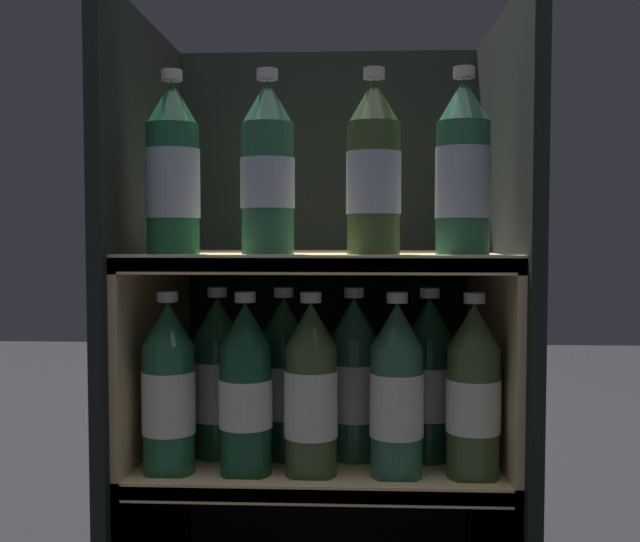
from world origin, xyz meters
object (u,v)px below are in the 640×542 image
Objects in this scene: bottle_lower_back_3 at (429,382)px; bottle_lower_front_4 at (473,395)px; bottle_lower_front_2 at (311,394)px; bottle_lower_back_1 at (284,381)px; bottle_lower_front_0 at (169,392)px; bottle_upper_front_1 at (268,173)px; bottle_lower_front_3 at (397,394)px; bottle_lower_back_2 at (354,382)px; bottle_upper_front_0 at (173,174)px; bottle_lower_front_1 at (246,392)px; bottle_lower_back_0 at (218,381)px; bottle_upper_front_2 at (374,173)px; bottle_upper_front_3 at (463,173)px.

bottle_lower_front_4 is at bearing -57.67° from bottle_lower_back_3.
bottle_lower_front_2 is 0.09m from bottle_lower_back_1.
bottle_lower_front_0 and bottle_lower_front_4 have the same top height.
bottle_upper_front_1 is 1.00× the size of bottle_lower_front_3.
bottle_lower_front_0 is 1.00× the size of bottle_lower_front_4.
bottle_upper_front_0 is at bearing -161.66° from bottle_lower_back_2.
bottle_lower_back_2 is at bearing 28.84° from bottle_lower_front_1.
bottle_lower_front_0 is 1.00× the size of bottle_lower_front_1.
bottle_lower_back_3 is at bearing 12.60° from bottle_lower_front_0.
bottle_upper_front_1 reaches higher than bottle_lower_back_3.
bottle_upper_front_1 is at bearing 0.00° from bottle_lower_front_1.
bottle_lower_front_2 is 0.16m from bottle_lower_back_0.
bottle_lower_back_0 is (-0.23, 0.08, -0.30)m from bottle_upper_front_2.
bottle_upper_front_3 reaches higher than bottle_lower_back_2.
bottle_lower_back_3 is at bearing 25.84° from bottle_lower_front_2.
bottle_lower_back_0 and bottle_lower_back_2 have the same top height.
bottle_lower_front_1 is 1.00× the size of bottle_lower_front_2.
bottle_lower_front_4 is (0.31, 0.00, -0.00)m from bottle_lower_front_1.
bottle_lower_back_0 is at bearing -180.00° from bottle_lower_back_1.
bottle_lower_back_3 is (-0.03, 0.08, -0.30)m from bottle_upper_front_3.
bottle_lower_back_1 is (0.01, 0.08, -0.30)m from bottle_upper_front_1.
bottle_lower_front_4 is (0.22, 0.00, 0.00)m from bottle_lower_front_2.
bottle_upper_front_2 is 0.38m from bottle_lower_back_0.
bottle_upper_front_2 is at bearing 0.00° from bottle_lower_front_2.
bottle_lower_back_0 and bottle_lower_back_1 have the same top height.
bottle_lower_front_2 is at bearing -180.00° from bottle_upper_front_2.
bottle_lower_front_2 is (0.06, -0.00, -0.30)m from bottle_upper_front_1.
bottle_upper_front_2 is (0.27, 0.00, 0.00)m from bottle_upper_front_0.
bottle_lower_front_2 is at bearing -180.00° from bottle_lower_front_4.
bottle_upper_front_3 is 0.36m from bottle_lower_front_2.
bottle_upper_front_2 is at bearing -180.00° from bottle_lower_front_3.
bottle_lower_front_2 is (0.19, -0.00, -0.30)m from bottle_upper_front_0.
bottle_lower_back_2 is 0.11m from bottle_lower_back_3.
bottle_lower_back_2 is (0.10, -0.00, -0.00)m from bottle_lower_back_1.
bottle_upper_front_3 reaches higher than bottle_lower_front_2.
bottle_lower_front_1 is at bearing -162.46° from bottle_lower_back_3.
bottle_lower_front_0 and bottle_lower_back_0 have the same top height.
bottle_upper_front_1 is 0.30m from bottle_lower_front_2.
bottle_lower_back_0 is (0.05, 0.08, -0.00)m from bottle_lower_front_0.
bottle_lower_back_1 is at bearing 161.79° from bottle_upper_front_3.
bottle_lower_back_0 is (-0.36, 0.08, -0.00)m from bottle_lower_front_4.
bottle_lower_front_2 is (0.09, -0.00, -0.00)m from bottle_lower_front_1.
bottle_lower_front_1 is at bearing 180.00° from bottle_lower_front_2.
bottle_lower_front_0 is 0.37m from bottle_lower_back_3.
bottle_upper_front_3 reaches higher than bottle_lower_front_0.
bottle_upper_front_3 is 1.00× the size of bottle_lower_back_3.
bottle_upper_front_1 reaches higher than bottle_lower_back_0.
bottle_lower_front_4 is at bearing 0.00° from bottle_lower_front_2.
bottle_upper_front_1 is at bearing 0.00° from bottle_upper_front_0.
bottle_lower_back_1 is 0.10m from bottle_lower_back_2.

